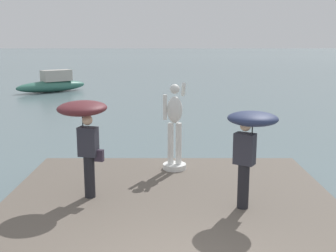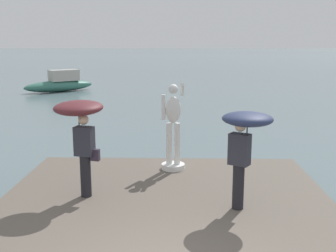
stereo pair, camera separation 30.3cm
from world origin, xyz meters
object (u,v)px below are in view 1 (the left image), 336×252
(statue_white_figure, at_px, (173,130))
(onlooker_left, at_px, (82,122))
(onlooker_right, at_px, (248,132))
(boat_far, at_px, (51,84))

(statue_white_figure, height_order, onlooker_left, statue_white_figure)
(onlooker_left, xyz_separation_m, onlooker_right, (3.22, -0.64, -0.09))
(boat_far, bearing_deg, statue_white_figure, -66.84)
(onlooker_right, relative_size, boat_far, 0.39)
(statue_white_figure, distance_m, onlooker_right, 2.93)
(onlooker_left, bearing_deg, statue_white_figure, 45.72)
(statue_white_figure, relative_size, onlooker_right, 1.15)
(onlooker_left, distance_m, boat_far, 22.91)
(onlooker_left, height_order, boat_far, onlooker_left)
(onlooker_left, distance_m, onlooker_right, 3.29)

